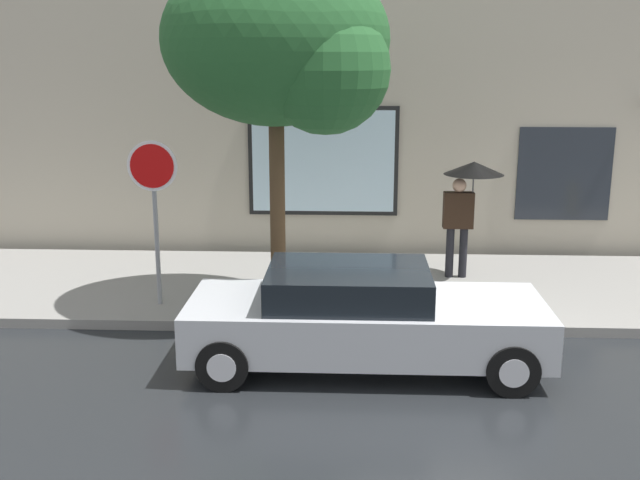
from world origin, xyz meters
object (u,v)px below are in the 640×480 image
street_tree (285,46)px  stop_sign (154,190)px  parked_car (362,317)px  pedestrian_with_umbrella (468,186)px

street_tree → stop_sign: size_ratio=2.05×
parked_car → street_tree: 4.06m
parked_car → street_tree: bearing=120.4°
stop_sign → parked_car: bearing=-31.0°
pedestrian_with_umbrella → stop_sign: stop_sign is taller
parked_car → stop_sign: 3.88m
pedestrian_with_umbrella → stop_sign: (-4.96, -1.70, 0.19)m
parked_car → street_tree: street_tree is taller
stop_sign → pedestrian_with_umbrella: bearing=18.9°
parked_car → pedestrian_with_umbrella: (1.82, 3.58, 1.10)m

